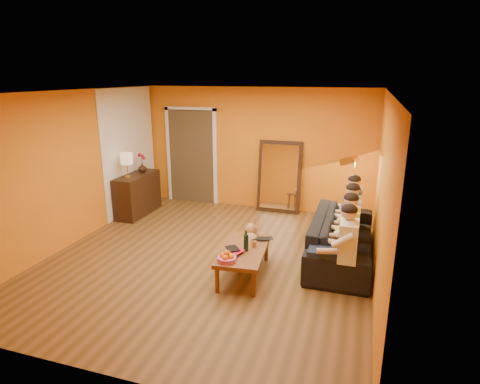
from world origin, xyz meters
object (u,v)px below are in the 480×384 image
(table_lamp, at_px, (127,166))
(coffee_table, at_px, (244,262))
(person_mid_right, at_px, (352,221))
(floor_lamp, at_px, (353,197))
(sofa, at_px, (342,237))
(person_far_left, at_px, (348,248))
(person_mid_left, at_px, (350,233))
(laptop, at_px, (262,240))
(wine_bottle, at_px, (246,241))
(sideboard, at_px, (138,194))
(dog, at_px, (250,244))
(person_far_right, at_px, (353,210))
(mirror_frame, at_px, (279,177))
(tumbler, at_px, (254,244))
(vase, at_px, (142,168))

(table_lamp, xyz_separation_m, coffee_table, (2.93, -1.63, -0.90))
(person_mid_right, bearing_deg, floor_lamp, 91.78)
(sofa, distance_m, person_far_left, 1.04)
(person_far_left, distance_m, person_mid_left, 0.55)
(table_lamp, distance_m, laptop, 3.43)
(coffee_table, bearing_deg, person_mid_right, 33.27)
(table_lamp, xyz_separation_m, person_mid_left, (4.37, -1.03, -0.49))
(coffee_table, xyz_separation_m, wine_bottle, (0.05, -0.05, 0.37))
(sideboard, distance_m, coffee_table, 3.51)
(dog, bearing_deg, person_far_left, -13.35)
(sideboard, distance_m, person_far_right, 4.38)
(mirror_frame, relative_size, wine_bottle, 4.90)
(wine_bottle, relative_size, tumbler, 3.49)
(person_mid_left, height_order, wine_bottle, person_mid_left)
(floor_lamp, xyz_separation_m, person_mid_right, (0.03, -0.97, -0.11))
(sideboard, relative_size, person_mid_left, 0.97)
(mirror_frame, bearing_deg, person_far_left, -61.91)
(vase, bearing_deg, person_mid_left, -19.89)
(sideboard, distance_m, person_mid_right, 4.44)
(laptop, bearing_deg, person_mid_left, -7.71)
(sideboard, xyz_separation_m, person_far_left, (4.37, -1.88, 0.18))
(table_lamp, bearing_deg, sideboard, 90.00)
(sideboard, xyz_separation_m, vase, (0.00, 0.25, 0.52))
(table_lamp, height_order, dog, table_lamp)
(floor_lamp, distance_m, dog, 2.26)
(wine_bottle, xyz_separation_m, tumbler, (0.07, 0.17, -0.11))
(person_far_left, height_order, wine_bottle, person_far_left)
(laptop, bearing_deg, wine_bottle, -126.84)
(tumbler, bearing_deg, coffee_table, -135.00)
(sofa, height_order, tumbler, sofa)
(sideboard, bearing_deg, laptop, -26.95)
(sideboard, xyz_separation_m, floor_lamp, (4.34, 0.18, 0.29))
(vase, bearing_deg, tumbler, -34.06)
(person_far_right, bearing_deg, table_lamp, -179.09)
(coffee_table, height_order, person_mid_right, person_mid_right)
(wine_bottle, bearing_deg, dog, 99.07)
(person_far_left, relative_size, person_mid_right, 1.00)
(floor_lamp, bearing_deg, vase, -158.90)
(person_far_left, bearing_deg, person_mid_right, 90.00)
(coffee_table, distance_m, person_far_right, 2.26)
(coffee_table, relative_size, person_far_right, 1.00)
(person_far_left, bearing_deg, floor_lamp, 90.83)
(floor_lamp, relative_size, vase, 7.55)
(mirror_frame, xyz_separation_m, person_mid_right, (1.58, -1.86, -0.15))
(dog, relative_size, vase, 3.33)
(sofa, bearing_deg, person_mid_right, -52.43)
(person_mid_right, bearing_deg, tumbler, -142.15)
(mirror_frame, relative_size, person_far_right, 1.25)
(person_mid_left, relative_size, person_far_right, 1.00)
(dog, distance_m, person_mid_right, 1.67)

